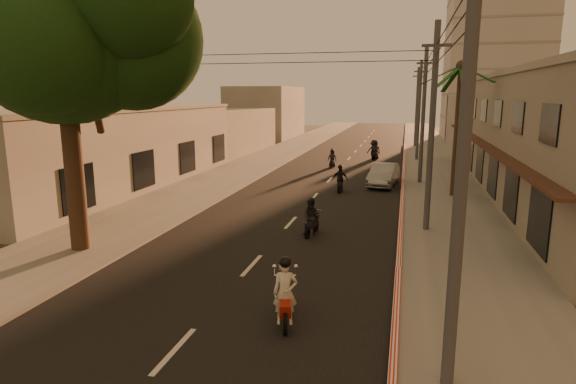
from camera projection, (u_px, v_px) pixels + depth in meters
name	position (u px, v px, depth m)	size (l,w,h in m)	color
ground	(232.00, 287.00, 15.28)	(160.00, 160.00, 0.00)	#383023
road	(330.00, 180.00, 34.31)	(10.00, 140.00, 0.02)	black
sidewalk_right	(439.00, 184.00, 32.56)	(5.00, 140.00, 0.12)	slate
sidewalk_left	(231.00, 175.00, 36.05)	(5.00, 140.00, 0.12)	slate
curb_stripe	(402.00, 196.00, 28.35)	(0.20, 60.00, 0.20)	red
shophouse_row	(559.00, 135.00, 28.44)	(8.80, 34.20, 7.30)	gray
left_building	(104.00, 148.00, 31.34)	(8.20, 24.20, 5.20)	#9E998E
distant_tower	(497.00, 31.00, 62.07)	(12.10, 12.10, 28.00)	#B7B5B2
broadleaf_tree	(73.00, 24.00, 17.16)	(9.60, 8.70, 12.10)	black
palm_tree	(461.00, 74.00, 27.22)	(5.00, 5.00, 8.20)	black
utility_poles	(425.00, 86.00, 31.57)	(1.20, 48.26, 9.00)	#38383A
filler_right	(487.00, 121.00, 54.26)	(8.00, 14.00, 6.00)	#9E998E
filler_left_near	(218.00, 131.00, 50.46)	(8.00, 14.00, 4.40)	#9E998E
filler_left_far	(266.00, 112.00, 67.33)	(8.00, 14.00, 7.00)	#9E998E
scooter_red	(285.00, 294.00, 12.71)	(0.93, 1.88, 1.89)	black
scooter_mid_a	(312.00, 218.00, 20.73)	(0.93, 1.72, 1.70)	black
scooter_mid_b	(340.00, 180.00, 29.96)	(1.04, 1.77, 1.73)	black
scooter_far_a	(332.00, 159.00, 39.98)	(0.77, 1.63, 1.60)	black
scooter_far_b	(373.00, 151.00, 44.98)	(1.13, 1.88, 1.85)	black
parked_car	(384.00, 175.00, 32.05)	(2.03, 4.61, 1.47)	gray
scooter_far_c	(375.00, 151.00, 44.69)	(0.87, 1.89, 1.86)	black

